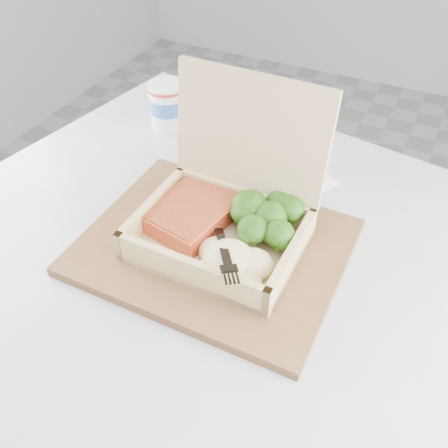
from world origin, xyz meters
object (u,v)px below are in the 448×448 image
at_px(serving_tray, 214,247).
at_px(paper_cup, 168,104).
at_px(takeout_container, 229,204).
at_px(cafe_table, 196,324).

relative_size(serving_tray, paper_cup, 4.08).
xyz_separation_m(takeout_container, paper_cup, (-0.23, 0.22, -0.02)).
bearing_deg(paper_cup, takeout_container, -44.57).
distance_m(cafe_table, paper_cup, 0.39).
height_order(takeout_container, paper_cup, takeout_container).
relative_size(serving_tray, takeout_container, 1.59).
height_order(serving_tray, takeout_container, takeout_container).
xyz_separation_m(cafe_table, paper_cup, (-0.18, 0.25, 0.23)).
relative_size(cafe_table, serving_tray, 2.58).
relative_size(cafe_table, paper_cup, 10.53).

